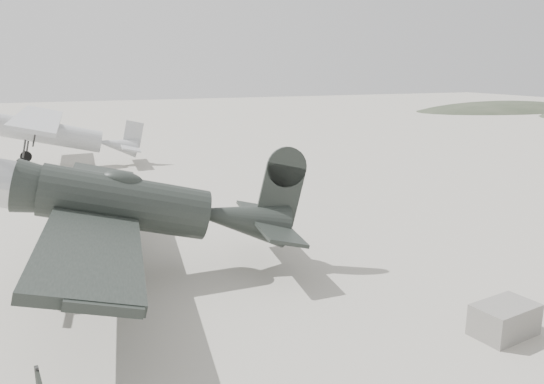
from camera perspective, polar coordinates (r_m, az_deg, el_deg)
The scene contains 5 objects.
ground at distance 16.50m, azimuth -0.67°, elevation -6.98°, with size 160.00×160.00×0.00m, color #9C978A.
hill_northeast at distance 78.04m, azimuth 23.65°, elevation 8.09°, with size 32.00×16.00×5.20m, color #2F3929.
lowwing_monoplane at distance 14.79m, azimuth -13.86°, elevation -1.48°, with size 8.60×12.03×3.87m.
highwing_monoplane at distance 32.69m, azimuth -22.51°, elevation 6.29°, with size 9.05×12.73×3.62m.
equipment_block at distance 12.95m, azimuth 23.72°, elevation -12.44°, with size 1.41×0.88×0.70m, color slate.
Camera 1 is at (-5.66, -14.39, 5.75)m, focal length 35.00 mm.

